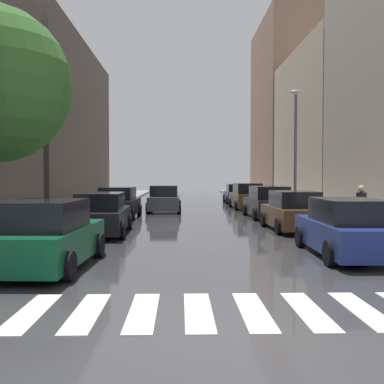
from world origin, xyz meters
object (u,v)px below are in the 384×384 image
Objects in this scene: parked_car_right_second at (293,212)px; lamp_post_right at (295,142)px; pedestrian_foreground at (361,208)px; parked_car_right_third at (268,203)px; parked_car_left_nearest at (45,236)px; parked_car_left_third at (119,203)px; car_midroad at (164,199)px; parked_car_right_fourth at (247,197)px; parked_car_right_fifth at (237,194)px; parked_car_right_nearest at (346,229)px; parked_car_left_second at (102,215)px.

lamp_post_right reaches higher than parked_car_right_second.
parked_car_right_third is at bearing -132.66° from pedestrian_foreground.
lamp_post_right is (9.53, 13.87, 3.29)m from parked_car_left_nearest.
car_midroad is at bearing -26.81° from parked_car_left_third.
parked_car_right_fourth is 0.67× the size of lamp_post_right.
parked_car_right_third is at bearing -1.83° from parked_car_right_second.
parked_car_right_fifth is (0.20, 6.66, -0.07)m from parked_car_right_fourth.
parked_car_right_fifth is 21.19m from pedestrian_foreground.
parked_car_right_nearest is 1.04× the size of parked_car_right_fourth.
parked_car_right_second is at bearing -179.22° from parked_car_right_fifth.
parked_car_left_second is 12.37m from lamp_post_right.
lamp_post_right is (1.80, -5.81, 3.25)m from parked_car_right_fourth.
parked_car_left_third reaches higher than parked_car_right_nearest.
lamp_post_right is at bearing -6.33° from parked_car_right_nearest.
parked_car_left_nearest is at bearing 176.12° from parked_car_left_second.
parked_car_left_third reaches higher than parked_car_left_nearest.
parked_car_left_nearest is at bearing 164.39° from parked_car_right_fifth.
parked_car_left_nearest is 15.16m from parked_car_right_third.
parked_car_left_second is 7.62m from parked_car_right_second.
parked_car_right_second is 11.32m from car_midroad.
parked_car_left_second is 0.99× the size of parked_car_right_fifth.
car_midroad is at bearing -4.96° from parked_car_left_nearest.
parked_car_right_third is 13.37m from parked_car_right_fifth.
parked_car_right_third is at bearing -50.74° from parked_car_left_second.
lamp_post_right is at bearing -52.65° from parked_car_left_second.
car_midroad is at bearing 28.24° from parked_car_right_second.
parked_car_left_third is at bearing -95.11° from pedestrian_foreground.
parked_car_right_nearest is 1.08× the size of car_midroad.
lamp_post_right is (-0.20, 8.64, 3.00)m from pedestrian_foreground.
lamp_post_right is (1.72, 12.39, 3.31)m from parked_car_right_nearest.
parked_car_right_third is (7.88, -0.14, 0.02)m from parked_car_left_third.
parked_car_right_fourth is 2.61× the size of pedestrian_foreground.
parked_car_right_third is 2.74× the size of pedestrian_foreground.
parked_car_left_nearest is 6.39m from parked_car_left_second.
lamp_post_right reaches higher than parked_car_right_nearest.
parked_car_left_nearest is 17.39m from car_midroad.
parked_car_left_third is at bearing 129.01° from parked_car_right_fourth.
parked_car_right_fourth reaches higher than parked_car_right_third.
pedestrian_foreground reaches higher than parked_car_right_third.
parked_car_left_third is (-0.01, 13.10, 0.00)m from parked_car_left_nearest.
pedestrian_foreground reaches higher than parked_car_right_fifth.
parked_car_right_fourth is at bearing -65.89° from car_midroad.
parked_car_left_third is at bearing 2.52° from parked_car_left_nearest.
parked_car_right_third is 1.05× the size of parked_car_right_fourth.
lamp_post_right reaches higher than parked_car_left_second.
parked_car_right_nearest is at bearing -124.55° from parked_car_left_second.
parked_car_right_second is at bearing 179.01° from parked_car_right_fourth.
pedestrian_foreground is at bearing -173.47° from parked_car_right_fourth.
parked_car_right_second is 12.29m from parked_car_right_fourth.
parked_car_right_fourth is at bearing -138.28° from pedestrian_foreground.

